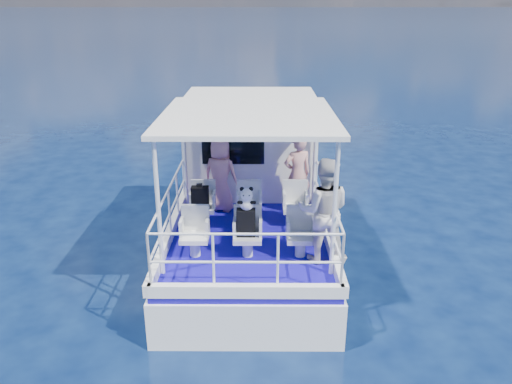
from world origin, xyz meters
TOP-DOWN VIEW (x-y plane):
  - ground at (0.00, 0.00)m, footprint 2000.00×2000.00m
  - hull at (0.00, 1.00)m, footprint 3.00×7.00m
  - deck at (0.00, 1.00)m, footprint 2.90×6.90m
  - cabin at (0.00, 2.30)m, footprint 2.85×2.00m
  - canopy at (0.00, -0.20)m, footprint 3.00×3.20m
  - canopy_posts at (0.00, -0.25)m, footprint 2.77×2.97m
  - railings at (0.00, -0.58)m, footprint 2.84×3.59m
  - seat_port_fwd at (-0.90, 0.20)m, footprint 0.48×0.46m
  - seat_center_fwd at (0.00, 0.20)m, footprint 0.48×0.46m
  - seat_stbd_fwd at (0.90, 0.20)m, footprint 0.48×0.46m
  - seat_port_aft at (-0.90, -1.10)m, footprint 0.48×0.46m
  - seat_center_aft at (0.00, -1.10)m, footprint 0.48×0.46m
  - seat_stbd_aft at (0.90, -1.10)m, footprint 0.48×0.46m
  - passenger_port_fwd at (-0.60, 0.95)m, footprint 0.68×0.59m
  - passenger_stbd_fwd at (0.97, 0.89)m, footprint 0.68×0.56m
  - passenger_stbd_aft at (1.25, -1.24)m, footprint 0.94×0.78m
  - backpack_port at (-0.93, 0.11)m, footprint 0.33×0.18m
  - backpack_center at (-0.03, -1.09)m, footprint 0.32×0.18m
  - compact_camera at (-0.94, 0.12)m, footprint 0.11×0.07m
  - panda at (-0.01, -1.10)m, footprint 0.26×0.21m

SIDE VIEW (x-z plane):
  - ground at x=0.00m, z-range 0.00..0.00m
  - hull at x=0.00m, z-range -0.80..0.80m
  - deck at x=0.00m, z-range 0.80..0.90m
  - seat_port_fwd at x=-0.90m, z-range 0.90..1.28m
  - seat_center_fwd at x=0.00m, z-range 0.90..1.28m
  - seat_stbd_fwd at x=0.90m, z-range 0.90..1.28m
  - seat_port_aft at x=-0.90m, z-range 0.90..1.28m
  - seat_center_aft at x=0.00m, z-range 0.90..1.28m
  - seat_stbd_aft at x=0.90m, z-range 0.90..1.28m
  - railings at x=0.00m, z-range 0.90..1.90m
  - backpack_port at x=-0.93m, z-range 1.28..1.71m
  - backpack_center at x=-0.03m, z-range 1.28..1.75m
  - passenger_port_fwd at x=-0.60m, z-range 0.90..2.44m
  - passenger_stbd_fwd at x=0.97m, z-range 0.90..2.51m
  - compact_camera at x=-0.94m, z-range 1.71..1.78m
  - passenger_stbd_aft at x=1.25m, z-range 0.90..2.69m
  - panda at x=-0.01m, z-range 1.75..2.15m
  - cabin at x=0.00m, z-range 0.90..3.10m
  - canopy_posts at x=0.00m, z-range 0.90..3.10m
  - canopy at x=0.00m, z-range 3.10..3.18m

